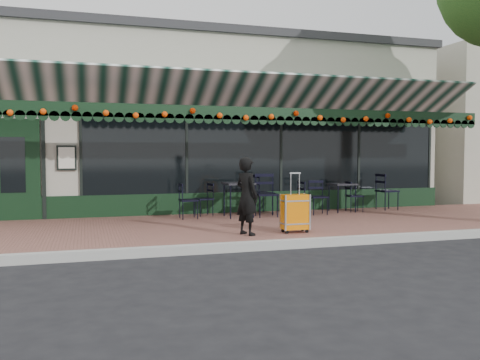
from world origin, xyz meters
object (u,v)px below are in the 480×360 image
object	(u,v)px
chair_a_left	(295,198)
cafe_table_b	(239,186)
woman	(247,196)
chair_a_extra	(387,191)
chair_b_left	(204,199)
chair_a_right	(354,196)
chair_b_right	(261,193)
suitcase	(295,213)
chair_b_front	(266,195)
chair_a_front	(318,197)
chair_solo	(189,201)
cafe_table_a	(342,186)

from	to	relation	value
chair_a_left	cafe_table_b	bearing A→B (deg)	-98.59
woman	chair_a_extra	size ratio (longest dim) A/B	1.46
chair_a_left	chair_b_left	world-z (taller)	chair_a_left
chair_a_right	chair_b_right	size ratio (longest dim) A/B	0.80
cafe_table_b	chair_a_extra	size ratio (longest dim) A/B	0.83
suitcase	chair_a_extra	size ratio (longest dim) A/B	1.15
chair_a_extra	chair_b_front	xyz separation A→B (m)	(-3.46, -0.45, 0.03)
chair_b_right	chair_a_front	bearing A→B (deg)	-134.04
chair_a_right	chair_a_front	xyz separation A→B (m)	(-1.12, -0.27, 0.03)
chair_a_right	chair_b_left	distance (m)	3.78
woman	chair_b_left	world-z (taller)	woman
chair_a_extra	chair_solo	world-z (taller)	chair_a_extra
cafe_table_a	chair_a_front	distance (m)	0.92
chair_a_right	chair_solo	world-z (taller)	chair_solo
chair_b_left	chair_a_right	bearing A→B (deg)	75.45
chair_a_left	chair_b_left	size ratio (longest dim) A/B	1.06
woman	cafe_table_a	bearing A→B (deg)	-74.58
cafe_table_a	chair_solo	world-z (taller)	chair_solo
chair_a_left	chair_a_front	world-z (taller)	chair_a_front
chair_b_front	chair_solo	size ratio (longest dim) A/B	1.24
chair_a_extra	chair_b_left	distance (m)	4.80
chair_a_front	chair_b_front	distance (m)	1.31
chair_a_right	chair_solo	xyz separation A→B (m)	(-4.21, -0.13, 0.02)
chair_b_left	chair_b_right	world-z (taller)	chair_b_right
suitcase	chair_solo	bearing A→B (deg)	120.27
suitcase	cafe_table_a	xyz separation A→B (m)	(2.43, 2.73, 0.27)
woman	chair_solo	bearing A→B (deg)	-11.29
suitcase	chair_a_right	xyz separation A→B (m)	(2.73, 2.65, 0.02)
chair_a_left	woman	bearing A→B (deg)	-43.10
chair_a_extra	chair_b_right	size ratio (longest dim) A/B	0.99
woman	cafe_table_b	size ratio (longest dim) A/B	1.76
cafe_table_b	chair_solo	xyz separation A→B (m)	(-1.14, 0.06, -0.31)
chair_a_right	chair_b_left	size ratio (longest dim) A/B	1.00
chair_b_right	chair_b_front	world-z (taller)	chair_b_front
chair_a_front	chair_b_right	distance (m)	1.36
cafe_table_a	chair_a_right	size ratio (longest dim) A/B	0.92
woman	chair_a_extra	xyz separation A→B (m)	(4.69, 2.80, -0.22)
chair_a_front	suitcase	bearing A→B (deg)	-117.66
chair_a_left	chair_solo	size ratio (longest dim) A/B	1.01
chair_solo	woman	bearing A→B (deg)	-169.47
cafe_table_b	chair_b_left	world-z (taller)	cafe_table_b
chair_b_left	chair_solo	bearing A→B (deg)	-57.46
cafe_table_a	chair_a_right	xyz separation A→B (m)	(0.30, -0.08, -0.25)
chair_b_right	chair_b_front	bearing A→B (deg)	154.26
woman	chair_a_front	bearing A→B (deg)	-70.49
cafe_table_a	chair_a_front	size ratio (longest dim) A/B	0.86
cafe_table_a	cafe_table_b	distance (m)	2.78
chair_a_left	chair_a_front	distance (m)	0.62
cafe_table_b	chair_a_front	world-z (taller)	chair_a_front
chair_a_extra	chair_b_left	xyz separation A→B (m)	(-4.80, 0.13, -0.09)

